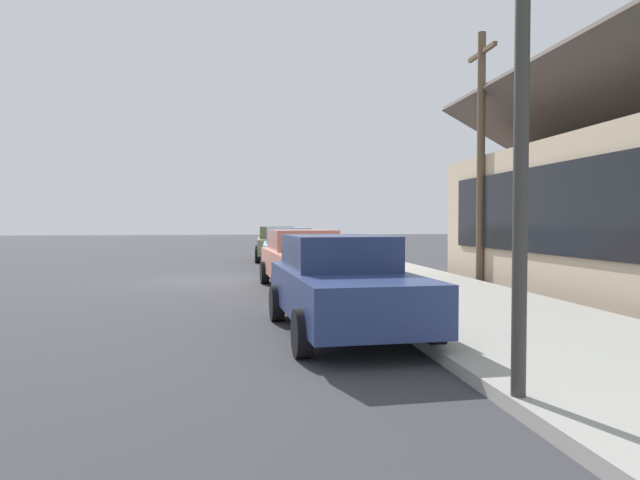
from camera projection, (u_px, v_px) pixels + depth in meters
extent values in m
plane|color=#38383D|center=(209.00, 280.00, 17.34)|extent=(120.00, 120.00, 0.00)
cube|color=#A3A099|center=(383.00, 275.00, 18.14)|extent=(60.00, 4.20, 0.16)
cube|color=olive|center=(277.00, 246.00, 25.84)|extent=(4.41, 1.95, 0.70)
cube|color=#61683C|center=(277.00, 232.00, 26.25)|extent=(2.14, 1.66, 0.56)
cylinder|color=black|center=(299.00, 255.00, 24.61)|extent=(0.67, 0.24, 0.66)
cylinder|color=black|center=(258.00, 256.00, 24.41)|extent=(0.67, 0.24, 0.66)
cylinder|color=black|center=(295.00, 252.00, 27.29)|extent=(0.67, 0.24, 0.66)
cylinder|color=black|center=(258.00, 252.00, 27.09)|extent=(0.67, 0.24, 0.66)
cube|color=#8CB7E0|center=(289.00, 253.00, 20.41)|extent=(4.58, 2.04, 0.70)
cube|color=#779CBE|center=(288.00, 235.00, 20.84)|extent=(2.23, 1.71, 0.56)
cylinder|color=black|center=(317.00, 265.00, 19.13)|extent=(0.67, 0.25, 0.66)
cylinder|color=black|center=(263.00, 265.00, 18.95)|extent=(0.67, 0.25, 0.66)
cylinder|color=black|center=(310.00, 259.00, 21.90)|extent=(0.67, 0.25, 0.66)
cylinder|color=black|center=(264.00, 260.00, 21.73)|extent=(0.67, 0.25, 0.66)
cube|color=#EA8C75|center=(305.00, 264.00, 15.02)|extent=(4.88, 2.15, 0.70)
cube|color=tan|center=(302.00, 240.00, 15.47)|extent=(2.39, 1.78, 0.56)
cylinder|color=black|center=(352.00, 282.00, 13.77)|extent=(0.67, 0.26, 0.66)
cylinder|color=black|center=(277.00, 284.00, 13.40)|extent=(0.67, 0.26, 0.66)
cylinder|color=black|center=(327.00, 271.00, 16.67)|extent=(0.67, 0.26, 0.66)
cylinder|color=black|center=(265.00, 272.00, 16.30)|extent=(0.67, 0.26, 0.66)
cube|color=navy|center=(344.00, 292.00, 8.97)|extent=(4.62, 2.08, 0.70)
cube|color=navy|center=(337.00, 252.00, 9.40)|extent=(2.26, 1.73, 0.56)
cylinder|color=black|center=(431.00, 328.00, 7.79)|extent=(0.67, 0.26, 0.66)
cylinder|color=black|center=(302.00, 333.00, 7.43)|extent=(0.67, 0.26, 0.66)
cylinder|color=black|center=(373.00, 300.00, 10.54)|extent=(0.67, 0.26, 0.66)
cylinder|color=black|center=(277.00, 303.00, 10.18)|extent=(0.67, 0.26, 0.66)
cube|color=black|center=(531.00, 210.00, 14.07)|extent=(9.22, 0.08, 2.15)
cube|color=#514742|center=(601.00, 105.00, 14.25)|extent=(12.12, 4.00, 2.23)
cylinder|color=#383833|center=(521.00, 139.00, 5.23)|extent=(0.14, 0.14, 5.20)
cylinder|color=brown|center=(481.00, 158.00, 16.82)|extent=(0.24, 0.24, 7.50)
cube|color=brown|center=(482.00, 52.00, 16.71)|extent=(1.80, 0.12, 0.12)
cylinder|color=red|center=(325.00, 258.00, 21.24)|extent=(0.22, 0.22, 0.55)
sphere|color=red|center=(325.00, 249.00, 21.22)|extent=(0.18, 0.18, 0.18)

